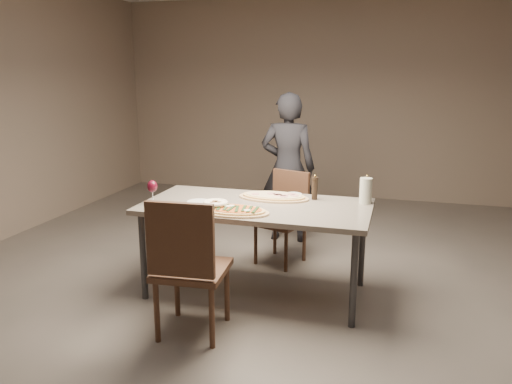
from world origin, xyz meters
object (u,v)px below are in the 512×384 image
(bread_basket, at_px, (215,204))
(chair_far, at_px, (285,212))
(ham_pizza, at_px, (274,197))
(carafe, at_px, (366,191))
(dining_table, at_px, (256,211))
(zucchini_pizza, at_px, (232,210))
(chair_near, at_px, (187,261))
(pepper_mill_left, at_px, (315,188))
(diner, at_px, (288,168))

(bread_basket, relative_size, chair_far, 0.22)
(ham_pizza, height_order, carafe, carafe)
(dining_table, xyz_separation_m, zucchini_pizza, (-0.11, -0.28, 0.07))
(zucchini_pizza, relative_size, chair_far, 0.67)
(bread_basket, height_order, chair_near, chair_near)
(zucchini_pizza, relative_size, bread_basket, 3.01)
(dining_table, distance_m, chair_far, 0.80)
(dining_table, xyz_separation_m, bread_basket, (-0.25, -0.24, 0.10))
(ham_pizza, xyz_separation_m, pepper_mill_left, (0.33, 0.06, 0.08))
(zucchini_pizza, height_order, ham_pizza, zucchini_pizza)
(zucchini_pizza, bearing_deg, dining_table, 77.49)
(pepper_mill_left, height_order, chair_far, pepper_mill_left)
(zucchini_pizza, height_order, bread_basket, bread_basket)
(pepper_mill_left, distance_m, chair_near, 1.32)
(ham_pizza, relative_size, chair_near, 0.60)
(zucchini_pizza, bearing_deg, bread_basket, 172.36)
(chair_near, distance_m, chair_far, 1.63)
(bread_basket, height_order, chair_far, chair_far)
(zucchini_pizza, distance_m, ham_pizza, 0.54)
(zucchini_pizza, xyz_separation_m, bread_basket, (-0.15, 0.04, 0.02))
(diner, bearing_deg, dining_table, 88.78)
(zucchini_pizza, distance_m, chair_far, 1.10)
(pepper_mill_left, xyz_separation_m, chair_far, (-0.36, 0.49, -0.36))
(pepper_mill_left, bearing_deg, carafe, -0.44)
(chair_far, bearing_deg, carafe, 165.89)
(carafe, bearing_deg, diner, 128.68)
(ham_pizza, height_order, bread_basket, bread_basket)
(carafe, bearing_deg, ham_pizza, -175.45)
(zucchini_pizza, height_order, pepper_mill_left, pepper_mill_left)
(bread_basket, xyz_separation_m, chair_far, (0.32, 1.01, -0.31))
(dining_table, bearing_deg, ham_pizza, 67.66)
(dining_table, bearing_deg, chair_near, -105.71)
(carafe, bearing_deg, chair_far, 147.28)
(dining_table, bearing_deg, zucchini_pizza, -110.68)
(zucchini_pizza, bearing_deg, chair_near, -94.91)
(bread_basket, distance_m, chair_near, 0.64)
(ham_pizza, relative_size, bread_basket, 3.09)
(zucchini_pizza, height_order, carafe, carafe)
(chair_far, bearing_deg, bread_basket, 91.27)
(ham_pizza, bearing_deg, bread_basket, -126.11)
(pepper_mill_left, bearing_deg, diner, 113.24)
(ham_pizza, xyz_separation_m, chair_far, (-0.03, 0.55, -0.28))
(ham_pizza, distance_m, bread_basket, 0.57)
(carafe, xyz_separation_m, diner, (-0.88, 1.10, -0.06))
(zucchini_pizza, relative_size, carafe, 2.80)
(bread_basket, bearing_deg, carafe, 25.50)
(diner, bearing_deg, bread_basket, 79.55)
(zucchini_pizza, distance_m, diner, 1.66)
(bread_basket, height_order, diner, diner)
(dining_table, height_order, chair_near, chair_near)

